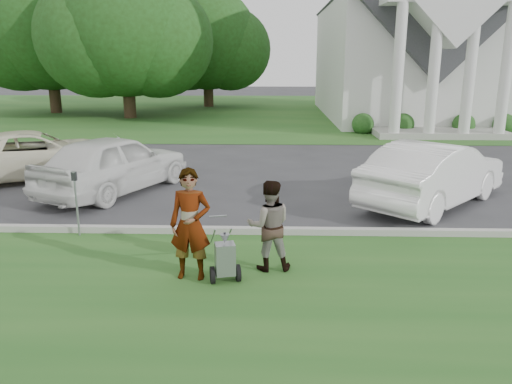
{
  "coord_description": "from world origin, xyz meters",
  "views": [
    {
      "loc": [
        0.9,
        -9.43,
        3.59
      ],
      "look_at": [
        0.62,
        0.0,
        1.07
      ],
      "focal_mm": 35.0,
      "sensor_mm": 36.0,
      "label": 1
    }
  ],
  "objects_px": {
    "person_left": "(190,225)",
    "tree_back": "(207,44)",
    "striping_cart": "(225,260)",
    "car_d": "(434,174)",
    "tree_far": "(48,27)",
    "parking_meter_near": "(76,196)",
    "tree_left": "(125,33)",
    "church": "(404,20)",
    "person_right": "(269,226)",
    "car_b": "(114,163)",
    "car_a": "(35,155)"
  },
  "relations": [
    {
      "from": "person_left",
      "to": "tree_back",
      "type": "bearing_deg",
      "value": 100.67
    },
    {
      "from": "striping_cart",
      "to": "car_d",
      "type": "distance_m",
      "value": 6.8
    },
    {
      "from": "tree_far",
      "to": "parking_meter_near",
      "type": "distance_m",
      "value": 27.38
    },
    {
      "from": "tree_left",
      "to": "striping_cart",
      "type": "relative_size",
      "value": 10.17
    },
    {
      "from": "church",
      "to": "tree_far",
      "type": "relative_size",
      "value": 2.07
    },
    {
      "from": "tree_far",
      "to": "car_d",
      "type": "xyz_separation_m",
      "value": [
        19.03,
        -22.04,
        -4.89
      ]
    },
    {
      "from": "tree_far",
      "to": "person_right",
      "type": "height_order",
      "value": "tree_far"
    },
    {
      "from": "striping_cart",
      "to": "parking_meter_near",
      "type": "height_order",
      "value": "parking_meter_near"
    },
    {
      "from": "person_right",
      "to": "tree_left",
      "type": "bearing_deg",
      "value": -74.36
    },
    {
      "from": "car_d",
      "to": "person_left",
      "type": "bearing_deg",
      "value": 83.46
    },
    {
      "from": "church",
      "to": "tree_left",
      "type": "distance_m",
      "value": 17.07
    },
    {
      "from": "parking_meter_near",
      "to": "car_b",
      "type": "bearing_deg",
      "value": 94.9
    },
    {
      "from": "person_left",
      "to": "person_right",
      "type": "relative_size",
      "value": 1.18
    },
    {
      "from": "car_a",
      "to": "car_b",
      "type": "height_order",
      "value": "car_b"
    },
    {
      "from": "person_right",
      "to": "car_b",
      "type": "height_order",
      "value": "car_b"
    },
    {
      "from": "church",
      "to": "tree_back",
      "type": "bearing_deg",
      "value": 152.15
    },
    {
      "from": "tree_back",
      "to": "person_right",
      "type": "bearing_deg",
      "value": -81.1
    },
    {
      "from": "car_a",
      "to": "person_left",
      "type": "bearing_deg",
      "value": -167.54
    },
    {
      "from": "car_b",
      "to": "person_right",
      "type": "bearing_deg",
      "value": 154.76
    },
    {
      "from": "church",
      "to": "striping_cart",
      "type": "height_order",
      "value": "church"
    },
    {
      "from": "person_right",
      "to": "tree_far",
      "type": "bearing_deg",
      "value": -65.72
    },
    {
      "from": "person_left",
      "to": "car_d",
      "type": "height_order",
      "value": "person_left"
    },
    {
      "from": "tree_left",
      "to": "person_left",
      "type": "distance_m",
      "value": 25.19
    },
    {
      "from": "striping_cart",
      "to": "car_a",
      "type": "xyz_separation_m",
      "value": [
        -6.57,
        7.4,
        0.34
      ]
    },
    {
      "from": "tree_back",
      "to": "church",
      "type": "bearing_deg",
      "value": -27.85
    },
    {
      "from": "person_left",
      "to": "car_d",
      "type": "distance_m",
      "value": 7.13
    },
    {
      "from": "tree_far",
      "to": "tree_back",
      "type": "distance_m",
      "value": 11.22
    },
    {
      "from": "striping_cart",
      "to": "person_left",
      "type": "height_order",
      "value": "person_left"
    },
    {
      "from": "tree_far",
      "to": "car_a",
      "type": "distance_m",
      "value": 21.41
    },
    {
      "from": "tree_far",
      "to": "tree_back",
      "type": "bearing_deg",
      "value": 26.56
    },
    {
      "from": "church",
      "to": "parking_meter_near",
      "type": "distance_m",
      "value": 26.28
    },
    {
      "from": "person_left",
      "to": "car_b",
      "type": "height_order",
      "value": "person_left"
    },
    {
      "from": "tree_far",
      "to": "parking_meter_near",
      "type": "height_order",
      "value": "tree_far"
    },
    {
      "from": "person_right",
      "to": "car_a",
      "type": "xyz_separation_m",
      "value": [
        -7.3,
        6.87,
        -0.07
      ]
    },
    {
      "from": "tree_left",
      "to": "car_d",
      "type": "height_order",
      "value": "tree_left"
    },
    {
      "from": "person_left",
      "to": "car_a",
      "type": "bearing_deg",
      "value": 133.72
    },
    {
      "from": "parking_meter_near",
      "to": "car_d",
      "type": "xyz_separation_m",
      "value": [
        8.12,
        2.61,
        -0.07
      ]
    },
    {
      "from": "tree_back",
      "to": "car_a",
      "type": "height_order",
      "value": "tree_back"
    },
    {
      "from": "car_d",
      "to": "person_right",
      "type": "bearing_deg",
      "value": 88.67
    },
    {
      "from": "car_d",
      "to": "tree_left",
      "type": "bearing_deg",
      "value": -12.48
    },
    {
      "from": "person_left",
      "to": "car_d",
      "type": "relative_size",
      "value": 0.38
    },
    {
      "from": "car_a",
      "to": "tree_back",
      "type": "bearing_deg",
      "value": -32.69
    },
    {
      "from": "tree_back",
      "to": "tree_far",
      "type": "bearing_deg",
      "value": -153.44
    },
    {
      "from": "person_left",
      "to": "striping_cart",
      "type": "bearing_deg",
      "value": -9.25
    },
    {
      "from": "tree_far",
      "to": "parking_meter_near",
      "type": "bearing_deg",
      "value": -66.13
    },
    {
      "from": "person_right",
      "to": "car_b",
      "type": "distance_m",
      "value": 6.73
    },
    {
      "from": "tree_left",
      "to": "person_left",
      "type": "bearing_deg",
      "value": -72.2
    },
    {
      "from": "striping_cart",
      "to": "car_d",
      "type": "bearing_deg",
      "value": 30.8
    },
    {
      "from": "person_left",
      "to": "parking_meter_near",
      "type": "bearing_deg",
      "value": 147.47
    },
    {
      "from": "person_right",
      "to": "car_b",
      "type": "bearing_deg",
      "value": -55.62
    }
  ]
}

